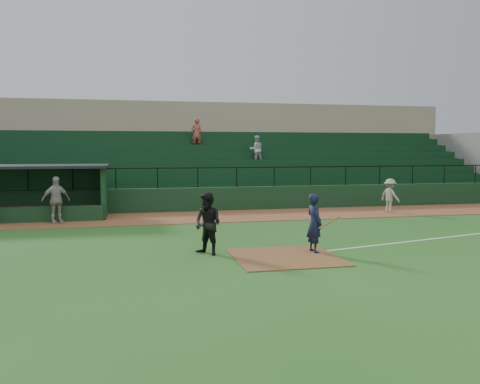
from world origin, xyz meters
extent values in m
plane|color=#23571C|center=(0.00, 0.00, 0.00)|extent=(90.00, 90.00, 0.00)
cube|color=brown|center=(0.00, 8.00, 0.01)|extent=(40.00, 4.00, 0.03)
cube|color=brown|center=(0.00, -1.00, 0.01)|extent=(3.00, 3.00, 0.03)
cube|color=white|center=(8.00, 1.20, 0.01)|extent=(17.49, 4.44, 0.01)
cube|color=#103218|center=(0.00, 10.20, 0.60)|extent=(36.00, 0.35, 1.20)
cylinder|color=black|center=(0.00, 10.20, 2.20)|extent=(36.00, 0.06, 0.06)
cube|color=slate|center=(0.00, 15.10, 1.80)|extent=(36.00, 9.00, 3.60)
cube|color=#0E3318|center=(0.00, 14.60, 2.25)|extent=(34.56, 8.00, 4.05)
cube|color=slate|center=(18.00, 15.15, 2.10)|extent=(0.35, 9.50, 4.20)
cube|color=gray|center=(0.00, 21.60, 3.20)|extent=(38.00, 3.00, 6.40)
cube|color=slate|center=(0.00, 19.60, 3.70)|extent=(36.00, 2.00, 0.20)
imported|color=#BDBDBD|center=(3.26, 14.90, 3.10)|extent=(0.83, 0.64, 1.70)
imported|color=#994938|center=(-0.13, 16.90, 4.11)|extent=(0.70, 0.46, 1.91)
cube|color=#103218|center=(-9.75, 10.40, 1.15)|extent=(8.50, 0.20, 2.30)
cube|color=#103218|center=(-5.50, 9.10, 1.15)|extent=(0.20, 2.60, 2.30)
cube|color=black|center=(-9.75, 9.10, 2.36)|extent=(8.90, 3.20, 0.12)
cube|color=olive|center=(-9.75, 10.00, 0.25)|extent=(7.65, 0.40, 0.50)
imported|color=black|center=(1.06, -0.56, 0.90)|extent=(0.52, 0.71, 1.81)
cylinder|color=olive|center=(1.46, -0.76, 0.95)|extent=(0.79, 0.34, 0.35)
imported|color=black|center=(-2.13, -0.12, 0.93)|extent=(1.12, 1.14, 1.86)
imported|color=#A49E99|center=(8.13, 7.52, 0.86)|extent=(0.95, 1.22, 1.65)
imported|color=#A8A29D|center=(-7.39, 7.31, 1.01)|extent=(1.25, 0.91, 1.97)
camera|label=1|loc=(-4.43, -14.61, 3.16)|focal=37.29mm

